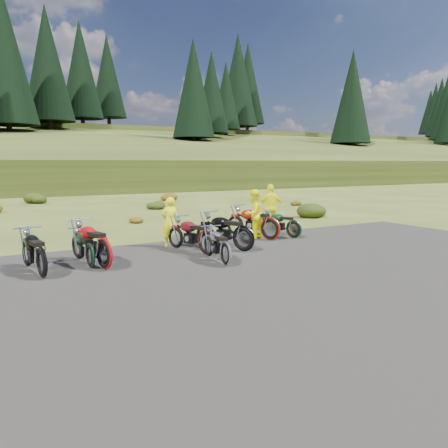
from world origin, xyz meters
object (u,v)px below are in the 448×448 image
motorcycle_7 (294,239)px  motorcycle_0 (43,279)px  person_middle (170,223)px  motorcycle_3 (226,266)px

motorcycle_7 → motorcycle_0: bearing=80.9°
motorcycle_7 → person_middle: person_middle is taller
person_middle → motorcycle_3: bearing=101.9°
motorcycle_0 → motorcycle_7: motorcycle_0 is taller
motorcycle_3 → person_middle: (-0.31, 3.21, 0.81)m
motorcycle_0 → person_middle: person_middle is taller
motorcycle_0 → motorcycle_3: size_ratio=1.15×
person_middle → motorcycle_0: bearing=34.6°
motorcycle_7 → person_middle: size_ratio=1.17×
motorcycle_3 → person_middle: bearing=10.8°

